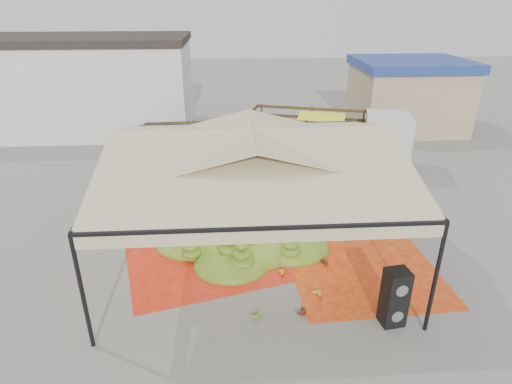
{
  "coord_description": "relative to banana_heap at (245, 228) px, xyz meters",
  "views": [
    {
      "loc": [
        -0.68,
        -11.83,
        7.49
      ],
      "look_at": [
        0.2,
        1.5,
        1.3
      ],
      "focal_mm": 30.0,
      "sensor_mm": 36.0,
      "label": 1
    }
  ],
  "objects": [
    {
      "name": "hand_yellow_b",
      "position": [
        1.79,
        -2.75,
        -0.54
      ],
      "size": [
        0.57,
        0.54,
        0.2
      ],
      "primitive_type": "ellipsoid",
      "rotation": [
        0.0,
        0.0,
        0.56
      ],
      "color": "gold",
      "rests_on": "ground"
    },
    {
      "name": "canopy_tent",
      "position": [
        0.26,
        -0.17,
        2.66
      ],
      "size": [
        8.1,
        8.1,
        4.0
      ],
      "color": "black",
      "rests_on": "ground"
    },
    {
      "name": "vendor",
      "position": [
        0.7,
        3.54,
        0.15
      ],
      "size": [
        0.68,
        0.58,
        1.58
      ],
      "primitive_type": "imported",
      "rotation": [
        0.0,
        0.0,
        2.73
      ],
      "color": "gray",
      "rests_on": "ground"
    },
    {
      "name": "banana_heap",
      "position": [
        0.0,
        0.0,
        0.0
      ],
      "size": [
        6.92,
        6.13,
        1.28
      ],
      "primitive_type": "ellipsoid",
      "rotation": [
        0.0,
        0.0,
        0.23
      ],
      "color": "#52831B",
      "rests_on": "ground"
    },
    {
      "name": "tarp_left",
      "position": [
        -1.34,
        -0.53,
        -0.63
      ],
      "size": [
        5.58,
        5.42,
        0.01
      ],
      "primitive_type": "cube",
      "rotation": [
        0.0,
        0.0,
        0.26
      ],
      "color": "red",
      "rests_on": "ground"
    },
    {
      "name": "truck_right",
      "position": [
        4.53,
        7.05,
        0.92
      ],
      "size": [
        7.77,
        4.46,
        2.53
      ],
      "rotation": [
        0.0,
        0.0,
        -0.28
      ],
      "color": "#463417",
      "rests_on": "ground"
    },
    {
      "name": "building_tan",
      "position": [
        10.26,
        12.83,
        1.44
      ],
      "size": [
        6.3,
        5.3,
        4.1
      ],
      "color": "tan",
      "rests_on": "ground"
    },
    {
      "name": "tarp_right",
      "position": [
        3.48,
        -1.44,
        -0.63
      ],
      "size": [
        4.51,
        4.72,
        0.01
      ],
      "primitive_type": "cube",
      "rotation": [
        0.0,
        0.0,
        0.05
      ],
      "color": "orange",
      "rests_on": "ground"
    },
    {
      "name": "building_white",
      "position": [
        -9.74,
        13.83,
        2.07
      ],
      "size": [
        14.3,
        6.3,
        5.4
      ],
      "color": "silver",
      "rests_on": "ground"
    },
    {
      "name": "truck_left",
      "position": [
        -1.03,
        7.09,
        0.64
      ],
      "size": [
        6.16,
        2.43,
        2.08
      ],
      "rotation": [
        0.0,
        0.0,
        0.06
      ],
      "color": "#4D3419",
      "rests_on": "ground"
    },
    {
      "name": "hanging_bunches",
      "position": [
        2.41,
        1.26,
        1.98
      ],
      "size": [
        3.24,
        0.24,
        0.2
      ],
      "color": "#507C19",
      "rests_on": "ground"
    },
    {
      "name": "hand_red_a",
      "position": [
        1.25,
        -3.37,
        -0.53
      ],
      "size": [
        0.64,
        0.61,
        0.23
      ],
      "primitive_type": "ellipsoid",
      "rotation": [
        0.0,
        0.0,
        -0.54
      ],
      "color": "#591F14",
      "rests_on": "ground"
    },
    {
      "name": "ground",
      "position": [
        0.26,
        -0.17,
        -0.64
      ],
      "size": [
        90.0,
        90.0,
        0.0
      ],
      "primitive_type": "plane",
      "color": "slate",
      "rests_on": "ground"
    },
    {
      "name": "hand_yellow_a",
      "position": [
        0.91,
        -1.67,
        -0.55
      ],
      "size": [
        0.46,
        0.4,
        0.19
      ],
      "primitive_type": "ellipsoid",
      "rotation": [
        0.0,
        0.0,
        0.16
      ],
      "color": "gold",
      "rests_on": "ground"
    },
    {
      "name": "hand_green",
      "position": [
        0.08,
        -3.42,
        -0.53
      ],
      "size": [
        0.6,
        0.56,
        0.22
      ],
      "primitive_type": "ellipsoid",
      "rotation": [
        0.0,
        0.0,
        -0.48
      ],
      "color": "#45811A",
      "rests_on": "ground"
    },
    {
      "name": "speaker_stack",
      "position": [
        3.5,
        -3.87,
        0.13
      ],
      "size": [
        0.63,
        0.57,
        1.55
      ],
      "rotation": [
        0.0,
        0.0,
        0.15
      ],
      "color": "black",
      "rests_on": "ground"
    },
    {
      "name": "hand_red_b",
      "position": [
        2.29,
        -1.26,
        -0.53
      ],
      "size": [
        0.55,
        0.48,
        0.22
      ],
      "primitive_type": "ellipsoid",
      "rotation": [
        0.0,
        0.0,
        0.21
      ],
      "color": "#5F2115",
      "rests_on": "ground"
    },
    {
      "name": "banana_leaves",
      "position": [
        -2.22,
        2.51,
        -0.64
      ],
      "size": [
        0.96,
        1.36,
        3.7
      ],
      "primitive_type": null,
      "color": "#236C1D",
      "rests_on": "ground"
    }
  ]
}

